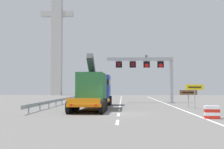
{
  "coord_description": "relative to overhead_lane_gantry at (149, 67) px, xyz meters",
  "views": [
    {
      "loc": [
        0.49,
        -23.78,
        2.18
      ],
      "look_at": [
        -0.81,
        10.77,
        3.74
      ],
      "focal_mm": 45.63,
      "sensor_mm": 36.0,
      "label": 1
    }
  ],
  "objects": [
    {
      "name": "guardrail_left",
      "position": [
        -11.57,
        -0.14,
        -4.49
      ],
      "size": [
        0.13,
        35.67,
        0.76
      ],
      "color": "#999EA3",
      "rests_on": "ground"
    },
    {
      "name": "bridge_pylon_distant",
      "position": [
        -22.03,
        38.34,
        13.63
      ],
      "size": [
        9.0,
        2.0,
        36.58
      ],
      "color": "#B7B7B2",
      "rests_on": "ground"
    },
    {
      "name": "overhead_lane_gantry",
      "position": [
        0.0,
        0.0,
        0.0
      ],
      "size": [
        9.46,
        0.9,
        6.67
      ],
      "color": "#9EA0A5",
      "rests_on": "ground"
    },
    {
      "name": "tourist_info_sign_brown",
      "position": [
        3.43,
        -8.61,
        -3.59
      ],
      "size": [
        1.88,
        0.15,
        1.87
      ],
      "color": "#9EA0A5",
      "rests_on": "ground"
    },
    {
      "name": "heavy_haul_truck_orange",
      "position": [
        -6.63,
        -9.4,
        -3.06
      ],
      "size": [
        3.2,
        14.1,
        5.3
      ],
      "color": "orange",
      "rests_on": "ground"
    },
    {
      "name": "exit_sign_yellow",
      "position": [
        3.51,
        -10.95,
        -3.14
      ],
      "size": [
        1.77,
        0.15,
        2.46
      ],
      "color": "#9EA0A5",
      "rests_on": "ground"
    },
    {
      "name": "crash_barrier_striped",
      "position": [
        2.47,
        -19.76,
        -4.6
      ],
      "size": [
        1.04,
        0.6,
        0.9
      ],
      "color": "red",
      "rests_on": "ground"
    },
    {
      "name": "lane_markings",
      "position": [
        -4.03,
        5.07,
        -5.05
      ],
      "size": [
        0.2,
        56.69,
        0.01
      ],
      "color": "silver",
      "rests_on": "ground"
    },
    {
      "name": "ground",
      "position": [
        -4.19,
        -15.98,
        -5.05
      ],
      "size": [
        112.0,
        112.0,
        0.0
      ],
      "primitive_type": "plane",
      "color": "slate"
    },
    {
      "name": "edge_line_right",
      "position": [
        2.01,
        -3.98,
        -5.05
      ],
      "size": [
        0.2,
        63.0,
        0.01
      ],
      "primitive_type": "cube",
      "color": "silver",
      "rests_on": "ground"
    }
  ]
}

